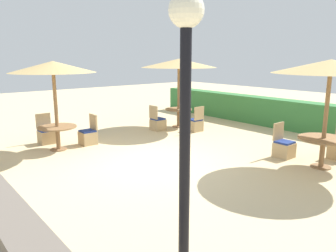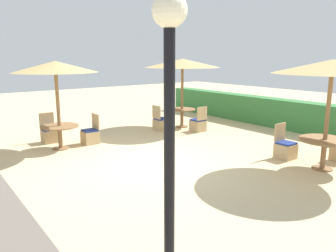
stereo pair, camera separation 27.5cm
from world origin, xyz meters
TOP-DOWN VIEW (x-y plane):
  - ground_plane at (0.00, 0.00)m, footprint 40.00×40.00m
  - hedge_row at (0.00, 6.47)m, footprint 13.00×0.70m
  - lamp_post at (4.00, -2.47)m, footprint 0.36×0.36m
  - parasol_back_right at (2.95, 3.08)m, footprint 2.69×2.69m
  - round_table_back_right at (2.95, 3.08)m, footprint 1.19×1.19m
  - patio_chair_back_right_west at (1.88, 3.12)m, footprint 0.46×0.46m
  - parasol_front_left at (-2.73, -1.33)m, footprint 2.39×2.39m
  - round_table_front_left at (-2.73, -1.33)m, footprint 1.09×1.09m
  - patio_chair_front_left_north at (-2.74, -0.37)m, footprint 0.46×0.46m
  - patio_chair_front_left_west at (-3.69, -1.33)m, footprint 0.46×0.46m
  - parasol_back_left at (-2.89, 3.51)m, footprint 2.83×2.83m
  - round_table_back_left at (-2.89, 3.51)m, footprint 1.03×1.03m
  - patio_chair_back_left_east at (-1.93, 3.48)m, footprint 0.46×0.46m
  - patio_chair_back_left_south at (-2.95, 2.53)m, footprint 0.46×0.46m

SIDE VIEW (x-z plane):
  - ground_plane at x=0.00m, z-range 0.00..0.00m
  - patio_chair_back_right_west at x=1.88m, z-range -0.20..0.73m
  - patio_chair_front_left_north at x=-2.74m, z-range -0.20..0.73m
  - patio_chair_front_left_west at x=-3.69m, z-range -0.20..0.73m
  - patio_chair_back_left_east at x=-1.93m, z-range -0.20..0.73m
  - patio_chair_back_left_south at x=-2.95m, z-range -0.20..0.73m
  - hedge_row at x=0.00m, z-range 0.00..1.09m
  - round_table_back_left at x=-2.89m, z-range 0.20..0.91m
  - round_table_front_left at x=-2.73m, z-range 0.21..0.91m
  - round_table_back_right at x=2.95m, z-range 0.24..0.99m
  - lamp_post at x=4.00m, z-range 0.69..4.01m
  - parasol_front_left at x=-2.73m, z-range 1.11..3.68m
  - parasol_back_left at x=-2.89m, z-range 1.13..3.74m
  - parasol_back_right at x=2.95m, z-range 1.14..3.77m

